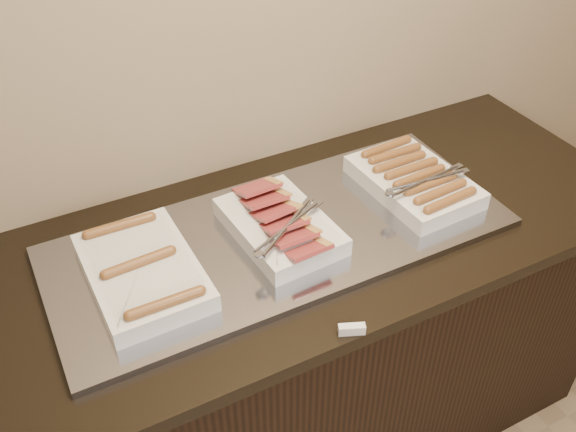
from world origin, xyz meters
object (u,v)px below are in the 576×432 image
Objects in this scene: counter at (283,350)px; warming_tray at (281,236)px; dish_left at (142,271)px; dish_right at (415,180)px; dish_center at (280,225)px.

warming_tray reaches higher than counter.
dish_right is (0.79, -0.00, 0.01)m from dish_left.
warming_tray is 3.37× the size of dish_center.
dish_left is (-0.37, 0.00, 0.04)m from warming_tray.
dish_left is 0.79m from dish_right.
dish_left is at bearing 180.00° from warming_tray.
warming_tray is at bearing 176.64° from dish_right.
counter is at bearing 176.63° from dish_right.
warming_tray is at bearing 180.00° from counter.
dish_left is 0.37m from dish_center.
dish_left reaches higher than counter.
warming_tray is (-0.00, 0.00, 0.46)m from counter.
counter is 1.72× the size of warming_tray.
dish_left is 1.01× the size of dish_right.
warming_tray is 3.23× the size of dish_left.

